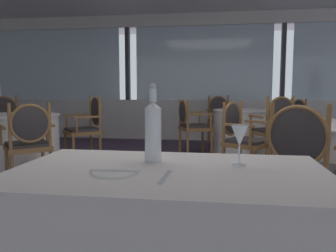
{
  "coord_description": "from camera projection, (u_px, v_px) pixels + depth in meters",
  "views": [
    {
      "loc": [
        0.35,
        -3.14,
        1.08
      ],
      "look_at": [
        0.1,
        -1.48,
        0.9
      ],
      "focal_mm": 36.57,
      "sensor_mm": 36.0,
      "label": 1
    }
  ],
  "objects": [
    {
      "name": "ground_plane",
      "position": [
        180.0,
        203.0,
        3.26
      ],
      "size": [
        14.18,
        14.18,
        0.0
      ],
      "primitive_type": "plane",
      "color": "#47384C"
    },
    {
      "name": "window_wall_far",
      "position": [
        203.0,
        90.0,
        7.17
      ],
      "size": [
        10.26,
        0.14,
        2.63
      ],
      "color": "silver",
      "rests_on": "ground_plane"
    },
    {
      "name": "foreground_table",
      "position": [
        168.0,
        252.0,
        1.5
      ],
      "size": [
        1.34,
        0.8,
        0.74
      ],
      "color": "white",
      "rests_on": "ground_plane"
    },
    {
      "name": "side_plate",
      "position": [
        115.0,
        172.0,
        1.38
      ],
      "size": [
        0.18,
        0.18,
        0.01
      ],
      "primitive_type": "cylinder",
      "color": "white",
      "rests_on": "foreground_table"
    },
    {
      "name": "butter_knife",
      "position": [
        115.0,
        171.0,
        1.38
      ],
      "size": [
        0.21,
        0.03,
        0.0
      ],
      "primitive_type": "cube",
      "rotation": [
        0.0,
        0.0,
        0.06
      ],
      "color": "silver",
      "rests_on": "foreground_table"
    },
    {
      "name": "dinner_fork",
      "position": [
        165.0,
        177.0,
        1.32
      ],
      "size": [
        0.03,
        0.2,
        0.0
      ],
      "primitive_type": "cube",
      "rotation": [
        0.0,
        0.0,
        1.52
      ],
      "color": "silver",
      "rests_on": "foreground_table"
    },
    {
      "name": "water_bottle",
      "position": [
        153.0,
        130.0,
        1.61
      ],
      "size": [
        0.08,
        0.08,
        0.37
      ],
      "color": "white",
      "rests_on": "foreground_table"
    },
    {
      "name": "wine_glass",
      "position": [
        240.0,
        137.0,
        1.52
      ],
      "size": [
        0.08,
        0.08,
        0.18
      ],
      "color": "white",
      "rests_on": "foreground_table"
    },
    {
      "name": "background_table_0",
      "position": [
        15.0,
        142.0,
        4.62
      ],
      "size": [
        1.18,
        1.18,
        0.74
      ],
      "color": "white",
      "rests_on": "ground_plane"
    },
    {
      "name": "dining_chair_0_0",
      "position": [
        5.0,
        122.0,
        5.47
      ],
      "size": [
        0.66,
        0.66,
        0.98
      ],
      "rotation": [
        0.0,
        0.0,
        5.42
      ],
      "color": "olive",
      "rests_on": "ground_plane"
    },
    {
      "name": "dining_chair_0_2",
      "position": [
        29.0,
        138.0,
        3.75
      ],
      "size": [
        0.66,
        0.65,
        0.93
      ],
      "rotation": [
        0.0,
        0.0,
        8.56
      ],
      "color": "olive",
      "rests_on": "ground_plane"
    },
    {
      "name": "dining_chair_0_3",
      "position": [
        88.0,
        123.0,
        5.14
      ],
      "size": [
        0.65,
        0.66,
        0.98
      ],
      "rotation": [
        0.0,
        0.0,
        10.13
      ],
      "color": "olive",
      "rests_on": "ground_plane"
    },
    {
      "name": "background_table_1",
      "position": [
        243.0,
        131.0,
        5.76
      ],
      "size": [
        1.03,
        1.03,
        0.74
      ],
      "color": "white",
      "rests_on": "ground_plane"
    },
    {
      "name": "dining_chair_1_0",
      "position": [
        191.0,
        122.0,
        5.49
      ],
      "size": [
        0.61,
        0.64,
        0.92
      ],
      "rotation": [
        0.0,
        0.0,
        6.7
      ],
      "color": "olive",
      "rests_on": "ground_plane"
    },
    {
      "name": "dining_chair_1_1",
      "position": [
        275.0,
        125.0,
        4.83
      ],
      "size": [
        0.64,
        0.61,
        0.99
      ],
      "rotation": [
        0.0,
        0.0,
        8.27
      ],
      "color": "olive",
      "rests_on": "ground_plane"
    },
    {
      "name": "dining_chair_1_2",
      "position": [
        292.0,
        120.0,
        5.98
      ],
      "size": [
        0.61,
        0.64,
        0.92
      ],
      "rotation": [
        0.0,
        0.0,
        9.84
      ],
      "color": "olive",
      "rests_on": "ground_plane"
    },
    {
      "name": "dining_chair_1_3",
      "position": [
        221.0,
        116.0,
        6.64
      ],
      "size": [
        0.64,
        0.61,
        0.96
      ],
      "rotation": [
        0.0,
        0.0,
        11.41
      ],
      "color": "olive",
      "rests_on": "ground_plane"
    },
    {
      "name": "dining_chair_2_2",
      "position": [
        241.0,
        134.0,
        4.07
      ],
      "size": [
        0.63,
        0.65,
        0.93
      ],
      "rotation": [
        0.0,
        0.0,
        12.02
      ],
      "color": "olive",
      "rests_on": "ground_plane"
    },
    {
      "name": "dining_chair_2_3",
      "position": [
        302.0,
        158.0,
        2.54
      ],
      "size": [
        0.65,
        0.63,
        0.98
      ],
      "rotation": [
        0.0,
        0.0,
        13.59
      ],
      "color": "olive",
      "rests_on": "ground_plane"
    }
  ]
}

